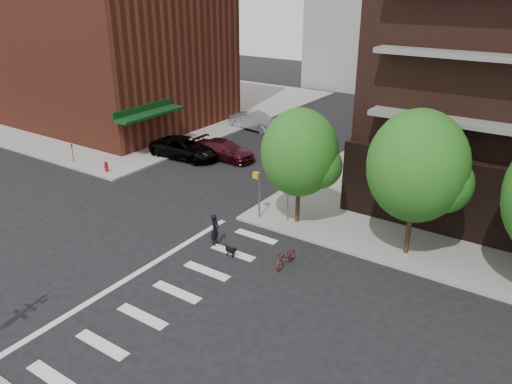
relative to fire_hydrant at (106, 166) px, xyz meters
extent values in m
plane|color=black|center=(10.50, -7.80, -0.55)|extent=(120.00, 120.00, 0.00)
cube|color=gray|center=(-14.00, 15.70, -0.48)|extent=(31.00, 33.00, 0.15)
cube|color=silver|center=(13.50, -13.80, -0.55)|extent=(2.40, 0.50, 0.01)
cube|color=silver|center=(13.50, -11.80, -0.55)|extent=(2.40, 0.50, 0.01)
cube|color=silver|center=(13.50, -9.80, -0.55)|extent=(2.40, 0.50, 0.01)
cube|color=silver|center=(13.50, -7.80, -0.55)|extent=(2.40, 0.50, 0.01)
cube|color=silver|center=(13.50, -5.80, -0.55)|extent=(2.40, 0.50, 0.01)
cube|color=silver|center=(13.50, -3.80, -0.55)|extent=(2.40, 0.50, 0.01)
cube|color=silver|center=(13.50, -1.80, -0.55)|extent=(2.40, 0.50, 0.01)
cube|color=silver|center=(11.00, -7.80, -0.55)|extent=(0.30, 13.00, 0.01)
cube|color=maroon|center=(-11.50, 10.20, 9.60)|extent=(20.00, 15.00, 20.00)
cube|color=#0C3814|center=(-0.80, 5.20, 2.40)|extent=(1.40, 6.00, 0.20)
cylinder|color=#301E11|center=(14.50, 0.70, 0.75)|extent=(0.24, 0.24, 2.30)
sphere|color=#235B19|center=(14.50, 0.70, 3.50)|extent=(4.00, 4.00, 4.00)
cylinder|color=#301E11|center=(20.50, 0.70, 0.90)|extent=(0.24, 0.24, 2.60)
sphere|color=#235B19|center=(20.50, 0.70, 4.00)|extent=(4.50, 4.50, 4.50)
cylinder|color=slate|center=(12.50, 0.00, 0.90)|extent=(0.10, 0.10, 2.60)
cube|color=gold|center=(12.30, 0.00, 2.00)|extent=(0.32, 0.25, 0.32)
cylinder|color=slate|center=(14.00, 0.50, 0.70)|extent=(0.08, 0.08, 2.20)
cube|color=gold|center=(14.00, 0.35, 1.60)|extent=(0.64, 0.02, 0.64)
cylinder|color=#A50C0C|center=(0.00, 0.00, -0.10)|extent=(0.22, 0.22, 0.60)
sphere|color=#A50C0C|center=(0.00, 0.00, 0.21)|extent=(0.24, 0.24, 0.24)
cylinder|color=black|center=(-3.50, 0.00, 0.15)|extent=(0.05, 0.05, 1.10)
cube|color=black|center=(-3.50, 0.00, 0.81)|extent=(0.10, 0.08, 0.22)
imported|color=black|center=(2.30, 5.54, 0.21)|extent=(2.98, 5.67, 1.52)
imported|color=#42121A|center=(4.81, 6.93, 0.15)|extent=(1.99, 4.83, 1.40)
imported|color=#9C9FA4|center=(2.30, 14.63, 0.23)|extent=(2.08, 4.89, 1.57)
imported|color=maroon|center=(16.22, -3.35, -0.12)|extent=(0.60, 1.66, 0.87)
imported|color=black|center=(12.28, -3.61, 0.27)|extent=(0.68, 0.54, 1.65)
cube|color=black|center=(13.58, -4.10, -0.23)|extent=(0.53, 0.24, 0.21)
cube|color=black|center=(13.85, -4.14, -0.10)|extent=(0.17, 0.14, 0.15)
cylinder|color=black|center=(13.73, -4.05, -0.44)|extent=(0.05, 0.05, 0.22)
cylinder|color=black|center=(13.42, -4.15, -0.44)|extent=(0.05, 0.05, 0.22)
camera|label=1|loc=(26.23, -20.64, 11.67)|focal=35.00mm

